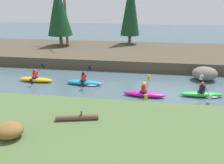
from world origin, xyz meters
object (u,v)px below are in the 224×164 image
object	(u,v)px
kayaker_lead	(203,94)
kayaker_middle	(145,93)
kayaker_trailing	(86,82)
kayaker_far_back	(36,79)
driftwood_log	(77,117)
boulder_midstream	(205,74)

from	to	relation	value
kayaker_lead	kayaker_middle	distance (m)	3.81
kayaker_middle	kayaker_trailing	xyz separation A→B (m)	(-4.31, 1.48, -0.02)
kayaker_far_back	kayaker_middle	bearing A→B (deg)	-8.96
kayaker_trailing	driftwood_log	size ratio (longest dim) A/B	1.46
kayaker_lead	driftwood_log	distance (m)	8.68
kayaker_lead	kayaker_middle	size ratio (longest dim) A/B	1.00
kayaker_lead	kayaker_middle	xyz separation A→B (m)	(-3.77, -0.53, 0.02)
kayaker_lead	boulder_midstream	xyz separation A→B (m)	(0.81, 3.27, 0.34)
kayaker_trailing	driftwood_log	world-z (taller)	driftwood_log
kayaker_trailing	kayaker_far_back	xyz separation A→B (m)	(-3.92, 0.08, 0.02)
boulder_midstream	driftwood_log	size ratio (longest dim) A/B	1.00
kayaker_trailing	boulder_midstream	world-z (taller)	kayaker_trailing
kayaker_lead	boulder_midstream	distance (m)	3.38
boulder_midstream	kayaker_lead	bearing A→B (deg)	-103.88
kayaker_middle	kayaker_far_back	size ratio (longest dim) A/B	1.00
kayaker_trailing	kayaker_far_back	bearing A→B (deg)	-179.86
driftwood_log	kayaker_trailing	bearing A→B (deg)	89.06
kayaker_lead	kayaker_trailing	size ratio (longest dim) A/B	1.01
kayaker_middle	driftwood_log	size ratio (longest dim) A/B	1.46
kayaker_far_back	boulder_midstream	world-z (taller)	kayaker_far_back
boulder_midstream	driftwood_log	world-z (taller)	driftwood_log
driftwood_log	kayaker_middle	bearing A→B (deg)	45.53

